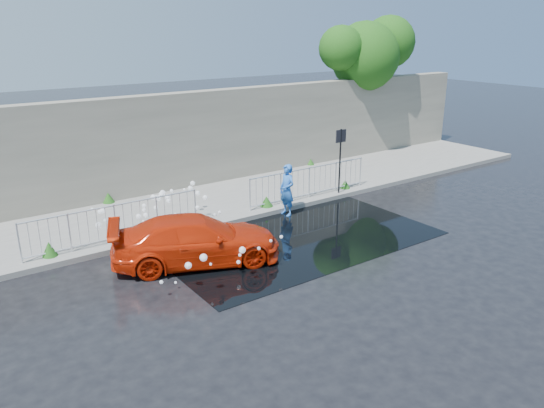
{
  "coord_description": "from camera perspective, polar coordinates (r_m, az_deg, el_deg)",
  "views": [
    {
      "loc": [
        -8.48,
        -10.48,
        5.95
      ],
      "look_at": [
        0.03,
        1.44,
        1.0
      ],
      "focal_mm": 35.0,
      "sensor_mm": 36.0,
      "label": 1
    }
  ],
  "objects": [
    {
      "name": "tree",
      "position": [
        25.53,
        10.32,
        15.8
      ],
      "size": [
        5.21,
        3.14,
        6.42
      ],
      "color": "#332114",
      "rests_on": "ground"
    },
    {
      "name": "person",
      "position": [
        17.27,
        1.62,
        1.51
      ],
      "size": [
        0.42,
        0.63,
        1.71
      ],
      "primitive_type": "imported",
      "rotation": [
        0.0,
        0.0,
        -1.55
      ],
      "color": "blue",
      "rests_on": "ground"
    },
    {
      "name": "curb",
      "position": [
        16.97,
        -3.14,
        -1.58
      ],
      "size": [
        30.0,
        0.25,
        0.16
      ],
      "primitive_type": "cube",
      "color": "slate",
      "rests_on": "ground"
    },
    {
      "name": "ground",
      "position": [
        14.74,
        3.18,
        -5.17
      ],
      "size": [
        90.0,
        90.0,
        0.0
      ],
      "primitive_type": "plane",
      "color": "black",
      "rests_on": "ground"
    },
    {
      "name": "sign_post",
      "position": [
        19.05,
        7.36,
        5.71
      ],
      "size": [
        0.45,
        0.06,
        2.5
      ],
      "color": "black",
      "rests_on": "ground"
    },
    {
      "name": "railing_left",
      "position": [
        15.44,
        -16.52,
        -1.86
      ],
      "size": [
        5.05,
        0.05,
        1.1
      ],
      "color": "silver",
      "rests_on": "pavement"
    },
    {
      "name": "red_car",
      "position": [
        13.99,
        -8.15,
        -3.85
      ],
      "size": [
        4.71,
        3.21,
        1.27
      ],
      "primitive_type": "imported",
      "rotation": [
        0.0,
        0.0,
        1.21
      ],
      "color": "red",
      "rests_on": "ground"
    },
    {
      "name": "retaining_wall",
      "position": [
        20.02,
        -9.76,
        6.74
      ],
      "size": [
        30.0,
        0.6,
        3.5
      ],
      "primitive_type": "cube",
      "color": "#6B685A",
      "rests_on": "pavement"
    },
    {
      "name": "water_spray",
      "position": [
        15.29,
        -10.83,
        -1.38
      ],
      "size": [
        3.65,
        5.56,
        1.03
      ],
      "color": "white",
      "rests_on": "ground"
    },
    {
      "name": "puddle",
      "position": [
        15.74,
        2.33,
        -3.52
      ],
      "size": [
        8.0,
        5.0,
        0.01
      ],
      "primitive_type": "cube",
      "color": "black",
      "rests_on": "ground"
    },
    {
      "name": "weeds",
      "position": [
        17.82,
        -7.01,
        0.13
      ],
      "size": [
        12.17,
        3.93,
        0.4
      ],
      "color": "#134A16",
      "rests_on": "pavement"
    },
    {
      "name": "railing_right",
      "position": [
        18.71,
        4.01,
        2.46
      ],
      "size": [
        5.05,
        0.05,
        1.1
      ],
      "color": "silver",
      "rests_on": "pavement"
    },
    {
      "name": "pavement",
      "position": [
        18.6,
        -6.46,
        0.15
      ],
      "size": [
        30.0,
        4.0,
        0.15
      ],
      "primitive_type": "cube",
      "color": "slate",
      "rests_on": "ground"
    }
  ]
}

